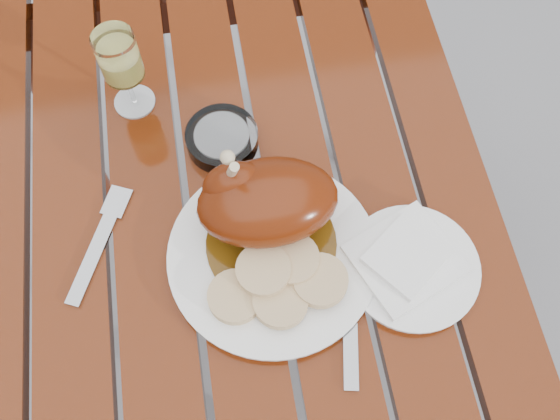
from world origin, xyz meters
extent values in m
plane|color=slate|center=(0.00, 0.00, 0.00)|extent=(60.00, 60.00, 0.00)
cube|color=maroon|center=(0.00, 0.00, 0.38)|extent=(0.80, 1.20, 0.75)
cylinder|color=white|center=(0.06, -0.01, 0.76)|extent=(0.35, 0.35, 0.02)
cylinder|color=#503109|center=(0.06, 0.00, 0.77)|extent=(0.18, 0.18, 0.00)
ellipsoid|color=maroon|center=(0.06, 0.04, 0.82)|extent=(0.20, 0.13, 0.10)
ellipsoid|color=maroon|center=(0.02, 0.07, 0.84)|extent=(0.09, 0.06, 0.08)
cylinder|color=#C6B28C|center=(0.01, 0.07, 0.86)|extent=(0.03, 0.04, 0.10)
cylinder|color=#D2AF80|center=(0.00, -0.07, 0.78)|extent=(0.08, 0.08, 0.02)
cylinder|color=#D2AF80|center=(0.05, -0.09, 0.78)|extent=(0.08, 0.08, 0.02)
cylinder|color=#D2AF80|center=(0.11, -0.07, 0.79)|extent=(0.08, 0.08, 0.02)
cylinder|color=#D2AF80|center=(0.08, -0.03, 0.79)|extent=(0.08, 0.08, 0.02)
cylinder|color=#D2AF80|center=(0.04, -0.05, 0.79)|extent=(0.08, 0.08, 0.02)
cylinder|color=#E8E169|center=(-0.12, 0.29, 0.83)|extent=(0.08, 0.08, 0.15)
cylinder|color=white|center=(0.25, -0.06, 0.76)|extent=(0.22, 0.22, 0.02)
cube|color=white|center=(0.24, -0.05, 0.77)|extent=(0.17, 0.17, 0.01)
cylinder|color=#B2B7BC|center=(0.01, 0.19, 0.76)|extent=(0.14, 0.14, 0.03)
cube|color=gray|center=(-0.19, 0.04, 0.75)|extent=(0.09, 0.17, 0.01)
cube|color=gray|center=(0.15, -0.11, 0.75)|extent=(0.06, 0.21, 0.01)
camera|label=1|loc=(0.01, -0.33, 1.58)|focal=40.00mm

